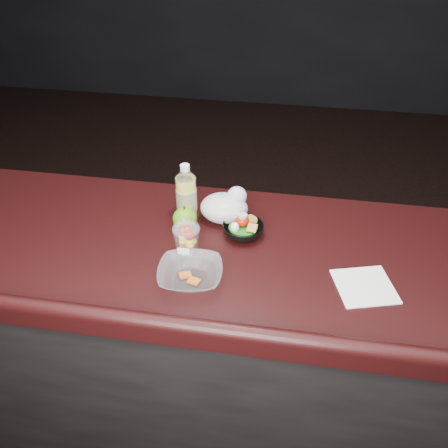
{
  "coord_description": "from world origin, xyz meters",
  "views": [
    {
      "loc": [
        0.23,
        -0.91,
        2.0
      ],
      "look_at": [
        0.03,
        0.32,
        1.1
      ],
      "focal_mm": 40.0,
      "sensor_mm": 36.0,
      "label": 1
    }
  ],
  "objects_px": {
    "fruit_cup": "(186,238)",
    "takeout_bowl": "(190,274)",
    "lemonade_bottle": "(186,197)",
    "snack_bowl": "(243,229)",
    "green_apple": "(185,219)"
  },
  "relations": [
    {
      "from": "lemonade_bottle",
      "to": "takeout_bowl",
      "type": "height_order",
      "value": "lemonade_bottle"
    },
    {
      "from": "lemonade_bottle",
      "to": "takeout_bowl",
      "type": "bearing_deg",
      "value": -75.43
    },
    {
      "from": "snack_bowl",
      "to": "green_apple",
      "type": "bearing_deg",
      "value": 177.57
    },
    {
      "from": "lemonade_bottle",
      "to": "snack_bowl",
      "type": "distance_m",
      "value": 0.21
    },
    {
      "from": "lemonade_bottle",
      "to": "snack_bowl",
      "type": "height_order",
      "value": "lemonade_bottle"
    },
    {
      "from": "fruit_cup",
      "to": "snack_bowl",
      "type": "bearing_deg",
      "value": 38.34
    },
    {
      "from": "fruit_cup",
      "to": "lemonade_bottle",
      "type": "bearing_deg",
      "value": 102.7
    },
    {
      "from": "fruit_cup",
      "to": "takeout_bowl",
      "type": "distance_m",
      "value": 0.13
    },
    {
      "from": "takeout_bowl",
      "to": "lemonade_bottle",
      "type": "bearing_deg",
      "value": 104.57
    },
    {
      "from": "fruit_cup",
      "to": "takeout_bowl",
      "type": "height_order",
      "value": "fruit_cup"
    },
    {
      "from": "lemonade_bottle",
      "to": "snack_bowl",
      "type": "relative_size",
      "value": 1.37
    },
    {
      "from": "lemonade_bottle",
      "to": "green_apple",
      "type": "bearing_deg",
      "value": -85.89
    },
    {
      "from": "green_apple",
      "to": "lemonade_bottle",
      "type": "bearing_deg",
      "value": 94.11
    },
    {
      "from": "takeout_bowl",
      "to": "fruit_cup",
      "type": "bearing_deg",
      "value": 107.37
    },
    {
      "from": "lemonade_bottle",
      "to": "takeout_bowl",
      "type": "distance_m",
      "value": 0.32
    }
  ]
}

